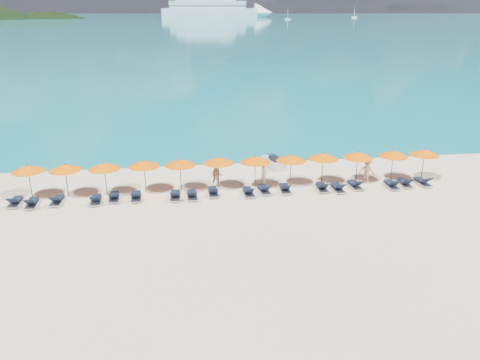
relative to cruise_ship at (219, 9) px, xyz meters
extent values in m
plane|color=beige|center=(-53.84, -605.03, -10.40)|extent=(1400.00, 1400.00, 0.00)
cube|color=#1FA9B2|center=(-53.84, 54.97, -10.40)|extent=(1600.00, 1300.00, 0.01)
ellipsoid|color=black|center=(-203.84, -45.03, -45.40)|extent=(162.00, 126.00, 85.50)
cube|color=white|center=(-12.71, -1.20, -4.96)|extent=(121.18, 32.87, 10.88)
cone|color=white|center=(58.78, 5.53, -4.96)|extent=(26.07, 26.07, 23.93)
cube|color=white|center=(-14.88, -1.40, 4.83)|extent=(97.05, 27.38, 8.70)
cube|color=black|center=(-14.88, -1.40, 3.20)|extent=(98.26, 27.71, 0.98)
cube|color=black|center=(-14.88, -1.40, 7.00)|extent=(95.84, 27.05, 0.98)
cube|color=white|center=(58.52, -132.48, -9.67)|extent=(5.48, 1.83, 1.46)
cylinder|color=white|center=(58.52, -132.48, -4.92)|extent=(0.33, 0.33, 9.14)
cube|color=white|center=(162.22, -46.23, -9.54)|extent=(6.47, 2.16, 1.73)
cylinder|color=white|center=(162.22, -46.23, -3.93)|extent=(0.39, 0.39, 10.78)
cube|color=silver|center=(-50.46, -596.29, -10.08)|extent=(1.60, 2.73, 0.59)
cube|color=black|center=(-50.41, -596.49, -9.65)|extent=(0.80, 1.17, 0.37)
cylinder|color=black|center=(-50.63, -595.67, -9.49)|extent=(0.59, 0.22, 0.06)
imported|color=tan|center=(-51.96, -600.30, -9.64)|extent=(0.67, 0.64, 1.54)
imported|color=tan|center=(-55.17, -599.91, -9.62)|extent=(0.78, 0.47, 1.57)
imported|color=tan|center=(-44.65, -600.49, -9.51)|extent=(1.26, 1.07, 1.79)
cylinder|color=black|center=(-67.23, -600.34, -9.30)|extent=(0.05, 0.05, 2.20)
cone|color=#FB6400|center=(-67.23, -600.34, -8.38)|extent=(2.10, 2.10, 0.42)
sphere|color=black|center=(-67.23, -600.34, -8.16)|extent=(0.08, 0.08, 0.08)
cylinder|color=black|center=(-64.95, -600.39, -9.30)|extent=(0.05, 0.05, 2.20)
cone|color=#FB6400|center=(-64.95, -600.39, -8.38)|extent=(2.10, 2.10, 0.42)
sphere|color=black|center=(-64.95, -600.39, -8.16)|extent=(0.08, 0.08, 0.08)
cylinder|color=black|center=(-62.48, -600.47, -9.30)|extent=(0.05, 0.05, 2.20)
cone|color=#FB6400|center=(-62.48, -600.47, -8.38)|extent=(2.10, 2.10, 0.42)
sphere|color=black|center=(-62.48, -600.47, -8.16)|extent=(0.08, 0.08, 0.08)
cylinder|color=black|center=(-59.96, -600.28, -9.30)|extent=(0.05, 0.05, 2.20)
cone|color=#FB6400|center=(-59.96, -600.28, -8.38)|extent=(2.10, 2.10, 0.42)
sphere|color=black|center=(-59.96, -600.28, -8.16)|extent=(0.08, 0.08, 0.08)
cylinder|color=black|center=(-57.61, -600.36, -9.30)|extent=(0.05, 0.05, 2.20)
cone|color=#FB6400|center=(-57.61, -600.36, -8.38)|extent=(2.10, 2.10, 0.42)
sphere|color=black|center=(-57.61, -600.36, -8.16)|extent=(0.08, 0.08, 0.08)
cylinder|color=black|center=(-55.05, -600.24, -9.30)|extent=(0.05, 0.05, 2.20)
cone|color=#FB6400|center=(-55.05, -600.24, -8.38)|extent=(2.10, 2.10, 0.42)
sphere|color=black|center=(-55.05, -600.24, -8.16)|extent=(0.08, 0.08, 0.08)
cylinder|color=black|center=(-52.57, -600.34, -9.30)|extent=(0.05, 0.05, 2.20)
cone|color=#FB6400|center=(-52.57, -600.34, -8.38)|extent=(2.10, 2.10, 0.42)
sphere|color=black|center=(-52.57, -600.34, -8.16)|extent=(0.08, 0.08, 0.08)
cylinder|color=black|center=(-50.10, -600.36, -9.30)|extent=(0.05, 0.05, 2.20)
cone|color=#FB6400|center=(-50.10, -600.36, -8.38)|extent=(2.10, 2.10, 0.42)
sphere|color=black|center=(-50.10, -600.36, -8.16)|extent=(0.08, 0.08, 0.08)
cylinder|color=black|center=(-47.81, -600.26, -9.30)|extent=(0.05, 0.05, 2.20)
cone|color=#FB6400|center=(-47.81, -600.26, -8.38)|extent=(2.10, 2.10, 0.42)
sphere|color=black|center=(-47.81, -600.26, -8.16)|extent=(0.08, 0.08, 0.08)
cylinder|color=black|center=(-45.34, -600.32, -9.30)|extent=(0.05, 0.05, 2.20)
cone|color=#FB6400|center=(-45.34, -600.32, -8.38)|extent=(2.10, 2.10, 0.42)
sphere|color=black|center=(-45.34, -600.32, -8.16)|extent=(0.08, 0.08, 0.08)
cylinder|color=black|center=(-42.74, -600.33, -9.30)|extent=(0.05, 0.05, 2.20)
cone|color=#FB6400|center=(-42.74, -600.33, -8.38)|extent=(2.10, 2.10, 0.42)
sphere|color=black|center=(-42.74, -600.33, -8.16)|extent=(0.08, 0.08, 0.08)
cylinder|color=black|center=(-40.43, -600.34, -9.30)|extent=(0.05, 0.05, 2.20)
cone|color=#FB6400|center=(-40.43, -600.34, -8.38)|extent=(2.10, 2.10, 0.42)
sphere|color=black|center=(-40.43, -600.34, -8.16)|extent=(0.08, 0.08, 0.08)
cube|color=silver|center=(-67.94, -601.41, -10.26)|extent=(0.63, 1.70, 0.06)
cube|color=black|center=(-67.94, -601.16, -10.10)|extent=(0.56, 1.10, 0.04)
cube|color=black|center=(-67.95, -601.96, -9.85)|extent=(0.55, 0.54, 0.43)
cube|color=silver|center=(-66.86, -601.76, -10.26)|extent=(0.71, 1.73, 0.06)
cube|color=black|center=(-66.88, -601.51, -10.10)|extent=(0.61, 1.13, 0.04)
cube|color=black|center=(-66.83, -602.31, -9.85)|extent=(0.58, 0.57, 0.43)
cube|color=silver|center=(-65.41, -601.51, -10.26)|extent=(0.73, 1.74, 0.06)
cube|color=black|center=(-65.39, -601.26, -10.10)|extent=(0.62, 1.13, 0.04)
cube|color=black|center=(-65.44, -602.06, -9.85)|extent=(0.58, 0.57, 0.43)
cube|color=silver|center=(-63.00, -601.75, -10.26)|extent=(0.70, 1.73, 0.06)
cube|color=black|center=(-63.01, -601.50, -10.10)|extent=(0.60, 1.12, 0.04)
cube|color=black|center=(-62.97, -602.30, -9.85)|extent=(0.57, 0.56, 0.43)
cube|color=silver|center=(-61.91, -601.41, -10.26)|extent=(0.72, 1.73, 0.06)
cube|color=black|center=(-61.93, -601.16, -10.10)|extent=(0.61, 1.13, 0.04)
cube|color=black|center=(-61.88, -601.96, -9.85)|extent=(0.58, 0.57, 0.43)
cube|color=silver|center=(-60.52, -601.50, -10.26)|extent=(0.70, 1.73, 0.06)
cube|color=black|center=(-60.53, -601.25, -10.10)|extent=(0.60, 1.12, 0.04)
cube|color=black|center=(-60.50, -602.05, -9.85)|extent=(0.57, 0.56, 0.43)
cube|color=silver|center=(-58.02, -601.68, -10.26)|extent=(0.69, 1.73, 0.06)
cube|color=black|center=(-58.01, -601.43, -10.10)|extent=(0.60, 1.12, 0.04)
cube|color=black|center=(-58.04, -602.22, -9.85)|extent=(0.57, 0.56, 0.43)
cube|color=silver|center=(-56.94, -601.74, -10.26)|extent=(0.66, 1.72, 0.06)
cube|color=black|center=(-56.94, -601.49, -10.10)|extent=(0.58, 1.11, 0.04)
cube|color=black|center=(-56.92, -602.29, -9.85)|extent=(0.56, 0.55, 0.43)
cube|color=silver|center=(-55.54, -601.38, -10.26)|extent=(0.64, 1.71, 0.06)
cube|color=black|center=(-55.54, -601.13, -10.10)|extent=(0.56, 1.11, 0.04)
cube|color=black|center=(-55.53, -601.93, -9.85)|extent=(0.56, 0.54, 0.43)
cube|color=silver|center=(-53.24, -601.70, -10.26)|extent=(0.64, 1.71, 0.06)
cube|color=black|center=(-53.24, -601.45, -10.10)|extent=(0.56, 1.11, 0.04)
cube|color=black|center=(-53.23, -602.25, -9.85)|extent=(0.56, 0.54, 0.43)
cube|color=silver|center=(-52.14, -601.39, -10.26)|extent=(0.79, 1.75, 0.06)
cube|color=black|center=(-52.16, -601.14, -10.10)|extent=(0.66, 1.15, 0.04)
cube|color=black|center=(-52.08, -601.93, -9.85)|extent=(0.60, 0.59, 0.43)
cube|color=silver|center=(-50.71, -601.42, -10.26)|extent=(0.73, 1.74, 0.06)
cube|color=black|center=(-50.69, -601.17, -10.10)|extent=(0.62, 1.13, 0.04)
cube|color=black|center=(-50.75, -601.97, -9.85)|extent=(0.58, 0.57, 0.43)
cube|color=silver|center=(-48.17, -601.52, -10.26)|extent=(0.75, 1.74, 0.06)
cube|color=black|center=(-48.15, -601.27, -10.10)|extent=(0.63, 1.14, 0.04)
cube|color=black|center=(-48.21, -602.07, -9.85)|extent=(0.59, 0.58, 0.43)
cube|color=silver|center=(-47.15, -601.76, -10.26)|extent=(0.65, 1.71, 0.06)
cube|color=black|center=(-47.16, -601.51, -10.10)|extent=(0.57, 1.11, 0.04)
cube|color=black|center=(-47.14, -602.31, -9.85)|extent=(0.56, 0.55, 0.43)
cube|color=silver|center=(-45.80, -601.38, -10.26)|extent=(0.70, 1.73, 0.06)
cube|color=black|center=(-45.82, -601.13, -10.10)|extent=(0.60, 1.12, 0.04)
cube|color=black|center=(-45.78, -601.93, -9.85)|extent=(0.57, 0.56, 0.43)
cube|color=silver|center=(-43.29, -601.66, -10.26)|extent=(0.69, 1.72, 0.06)
cube|color=black|center=(-43.28, -601.41, -10.10)|extent=(0.59, 1.12, 0.04)
cube|color=black|center=(-43.31, -602.21, -9.85)|extent=(0.57, 0.56, 0.43)
cube|color=silver|center=(-42.22, -601.46, -10.26)|extent=(0.79, 1.75, 0.06)
cube|color=black|center=(-42.20, -601.21, -10.10)|extent=(0.66, 1.15, 0.04)
cube|color=black|center=(-42.28, -602.01, -9.85)|extent=(0.60, 0.59, 0.43)
cube|color=silver|center=(-40.92, -601.41, -10.26)|extent=(0.77, 1.75, 0.06)
cube|color=black|center=(-40.94, -601.16, -10.10)|extent=(0.65, 1.14, 0.04)
cube|color=black|center=(-40.87, -601.96, -9.85)|extent=(0.60, 0.58, 0.43)
camera|label=1|loc=(-57.58, -629.97, 1.21)|focal=35.00mm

